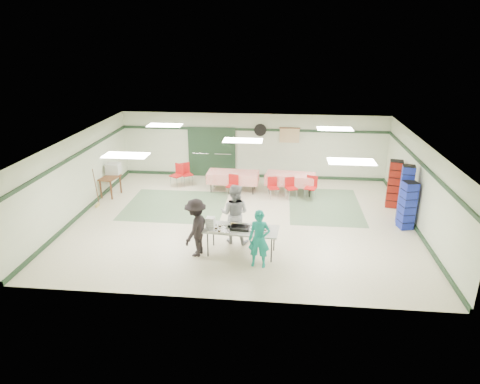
# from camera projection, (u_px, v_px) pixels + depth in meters

# --- Properties ---
(floor) EXTENTS (11.00, 11.00, 0.00)m
(floor) POSITION_uv_depth(u_px,v_px,m) (243.00, 220.00, 14.11)
(floor) COLOR beige
(floor) RESTS_ON ground
(ceiling) EXTENTS (11.00, 11.00, 0.00)m
(ceiling) POSITION_uv_depth(u_px,v_px,m) (243.00, 140.00, 13.16)
(ceiling) COLOR white
(ceiling) RESTS_ON wall_back
(wall_back) EXTENTS (11.00, 0.00, 11.00)m
(wall_back) POSITION_uv_depth(u_px,v_px,m) (253.00, 146.00, 17.82)
(wall_back) COLOR #B6C1A4
(wall_back) RESTS_ON floor
(wall_front) EXTENTS (11.00, 0.00, 11.00)m
(wall_front) POSITION_uv_depth(u_px,v_px,m) (224.00, 248.00, 9.44)
(wall_front) COLOR #B6C1A4
(wall_front) RESTS_ON floor
(wall_left) EXTENTS (0.00, 9.00, 9.00)m
(wall_left) POSITION_uv_depth(u_px,v_px,m) (78.00, 176.00, 14.15)
(wall_left) COLOR #B6C1A4
(wall_left) RESTS_ON floor
(wall_right) EXTENTS (0.00, 9.00, 9.00)m
(wall_right) POSITION_uv_depth(u_px,v_px,m) (421.00, 187.00, 13.12)
(wall_right) COLOR #B6C1A4
(wall_right) RESTS_ON floor
(trim_back) EXTENTS (11.00, 0.06, 0.10)m
(trim_back) POSITION_uv_depth(u_px,v_px,m) (253.00, 130.00, 17.55)
(trim_back) COLOR #1B321F
(trim_back) RESTS_ON wall_back
(baseboard_back) EXTENTS (11.00, 0.06, 0.12)m
(baseboard_back) POSITION_uv_depth(u_px,v_px,m) (252.00, 176.00, 18.25)
(baseboard_back) COLOR #1B321F
(baseboard_back) RESTS_ON floor
(trim_left) EXTENTS (0.06, 9.00, 0.10)m
(trim_left) POSITION_uv_depth(u_px,v_px,m) (76.00, 155.00, 13.90)
(trim_left) COLOR #1B321F
(trim_left) RESTS_ON wall_back
(baseboard_left) EXTENTS (0.06, 9.00, 0.12)m
(baseboard_left) POSITION_uv_depth(u_px,v_px,m) (84.00, 212.00, 14.60)
(baseboard_left) COLOR #1B321F
(baseboard_left) RESTS_ON floor
(trim_right) EXTENTS (0.06, 9.00, 0.10)m
(trim_right) POSITION_uv_depth(u_px,v_px,m) (423.00, 165.00, 12.88)
(trim_right) COLOR #1B321F
(trim_right) RESTS_ON wall_back
(baseboard_right) EXTENTS (0.06, 9.00, 0.12)m
(baseboard_right) POSITION_uv_depth(u_px,v_px,m) (414.00, 225.00, 13.58)
(baseboard_right) COLOR #1B321F
(baseboard_right) RESTS_ON floor
(green_patch_a) EXTENTS (3.50, 3.00, 0.01)m
(green_patch_a) POSITION_uv_depth(u_px,v_px,m) (176.00, 205.00, 15.27)
(green_patch_a) COLOR #60835F
(green_patch_a) RESTS_ON floor
(green_patch_b) EXTENTS (2.50, 3.50, 0.01)m
(green_patch_b) POSITION_uv_depth(u_px,v_px,m) (325.00, 206.00, 15.24)
(green_patch_b) COLOR #60835F
(green_patch_b) RESTS_ON floor
(double_door_left) EXTENTS (0.90, 0.06, 2.10)m
(double_door_left) POSITION_uv_depth(u_px,v_px,m) (201.00, 152.00, 18.08)
(double_door_left) COLOR gray
(double_door_left) RESTS_ON floor
(double_door_right) EXTENTS (0.90, 0.06, 2.10)m
(double_door_right) POSITION_uv_depth(u_px,v_px,m) (223.00, 153.00, 17.99)
(double_door_right) COLOR gray
(double_door_right) RESTS_ON floor
(door_frame) EXTENTS (2.00, 0.03, 2.15)m
(door_frame) POSITION_uv_depth(u_px,v_px,m) (212.00, 152.00, 18.02)
(door_frame) COLOR #1B321F
(door_frame) RESTS_ON floor
(wall_fan) EXTENTS (0.50, 0.10, 0.50)m
(wall_fan) POSITION_uv_depth(u_px,v_px,m) (260.00, 130.00, 17.49)
(wall_fan) COLOR black
(wall_fan) RESTS_ON wall_back
(scroll_banner) EXTENTS (0.80, 0.02, 0.60)m
(scroll_banner) POSITION_uv_depth(u_px,v_px,m) (289.00, 135.00, 17.45)
(scroll_banner) COLOR tan
(scroll_banner) RESTS_ON wall_back
(serving_table) EXTENTS (2.09, 0.99, 0.76)m
(serving_table) POSITION_uv_depth(u_px,v_px,m) (241.00, 230.00, 11.72)
(serving_table) COLOR #9C9C97
(serving_table) RESTS_ON floor
(sheet_tray_right) EXTENTS (0.57, 0.45, 0.02)m
(sheet_tray_right) POSITION_uv_depth(u_px,v_px,m) (260.00, 229.00, 11.66)
(sheet_tray_right) COLOR silver
(sheet_tray_right) RESTS_ON serving_table
(sheet_tray_mid) EXTENTS (0.59, 0.47, 0.02)m
(sheet_tray_mid) POSITION_uv_depth(u_px,v_px,m) (238.00, 227.00, 11.81)
(sheet_tray_mid) COLOR silver
(sheet_tray_mid) RESTS_ON serving_table
(sheet_tray_left) EXTENTS (0.67, 0.53, 0.02)m
(sheet_tray_left) POSITION_uv_depth(u_px,v_px,m) (220.00, 229.00, 11.65)
(sheet_tray_left) COLOR silver
(sheet_tray_left) RESTS_ON serving_table
(baking_pan) EXTENTS (0.54, 0.37, 0.08)m
(baking_pan) POSITION_uv_depth(u_px,v_px,m) (240.00, 228.00, 11.67)
(baking_pan) COLOR black
(baking_pan) RESTS_ON serving_table
(foam_box_stack) EXTENTS (0.25, 0.23, 0.26)m
(foam_box_stack) POSITION_uv_depth(u_px,v_px,m) (210.00, 222.00, 11.81)
(foam_box_stack) COLOR white
(foam_box_stack) RESTS_ON serving_table
(volunteer_teal) EXTENTS (0.60, 0.42, 1.56)m
(volunteer_teal) POSITION_uv_depth(u_px,v_px,m) (259.00, 239.00, 11.08)
(volunteer_teal) COLOR #148B7E
(volunteer_teal) RESTS_ON floor
(volunteer_grey) EXTENTS (0.96, 0.80, 1.78)m
(volunteer_grey) POSITION_uv_depth(u_px,v_px,m) (235.00, 214.00, 12.34)
(volunteer_grey) COLOR #9A999F
(volunteer_grey) RESTS_ON floor
(volunteer_dark) EXTENTS (0.84, 1.17, 1.64)m
(volunteer_dark) POSITION_uv_depth(u_px,v_px,m) (196.00, 228.00, 11.63)
(volunteer_dark) COLOR black
(volunteer_dark) RESTS_ON floor
(dining_table_a) EXTENTS (1.94, 1.05, 0.77)m
(dining_table_a) POSITION_uv_depth(u_px,v_px,m) (290.00, 179.00, 16.30)
(dining_table_a) COLOR red
(dining_table_a) RESTS_ON floor
(dining_table_b) EXTENTS (1.97, 0.92, 0.77)m
(dining_table_b) POSITION_uv_depth(u_px,v_px,m) (233.00, 177.00, 16.50)
(dining_table_b) COLOR red
(dining_table_b) RESTS_ON floor
(chair_a) EXTENTS (0.49, 0.49, 0.80)m
(chair_a) POSITION_uv_depth(u_px,v_px,m) (291.00, 186.00, 15.78)
(chair_a) COLOR red
(chair_a) RESTS_ON floor
(chair_b) EXTENTS (0.46, 0.46, 0.78)m
(chair_b) POSITION_uv_depth(u_px,v_px,m) (273.00, 185.00, 15.85)
(chair_b) COLOR red
(chair_b) RESTS_ON floor
(chair_c) EXTENTS (0.52, 0.52, 0.88)m
(chair_c) POSITION_uv_depth(u_px,v_px,m) (311.00, 185.00, 15.71)
(chair_c) COLOR red
(chair_c) RESTS_ON floor
(chair_d) EXTENTS (0.46, 0.46, 0.83)m
(chair_d) POSITION_uv_depth(u_px,v_px,m) (233.00, 183.00, 15.99)
(chair_d) COLOR red
(chair_d) RESTS_ON floor
(chair_loose_a) EXTENTS (0.59, 0.59, 0.91)m
(chair_loose_a) POSITION_uv_depth(u_px,v_px,m) (186.00, 172.00, 17.13)
(chair_loose_a) COLOR red
(chair_loose_a) RESTS_ON floor
(chair_loose_b) EXTENTS (0.59, 0.59, 0.92)m
(chair_loose_b) POSITION_uv_depth(u_px,v_px,m) (178.00, 173.00, 16.97)
(chair_loose_b) COLOR red
(chair_loose_b) RESTS_ON floor
(crate_stack_blue_a) EXTENTS (0.48, 0.48, 1.55)m
(crate_stack_blue_a) POSITION_uv_depth(u_px,v_px,m) (408.00, 205.00, 13.25)
(crate_stack_blue_a) COLOR #192F9A
(crate_stack_blue_a) RESTS_ON floor
(crate_stack_red) EXTENTS (0.51, 0.51, 1.68)m
(crate_stack_red) POSITION_uv_depth(u_px,v_px,m) (394.00, 184.00, 14.91)
(crate_stack_red) COLOR maroon
(crate_stack_red) RESTS_ON floor
(crate_stack_blue_b) EXTENTS (0.43, 0.43, 1.94)m
(crate_stack_blue_b) POSITION_uv_depth(u_px,v_px,m) (405.00, 195.00, 13.53)
(crate_stack_blue_b) COLOR #192F9A
(crate_stack_blue_b) RESTS_ON floor
(printer_table) EXTENTS (0.66, 0.90, 0.74)m
(printer_table) POSITION_uv_depth(u_px,v_px,m) (110.00, 180.00, 15.97)
(printer_table) COLOR brown
(printer_table) RESTS_ON floor
(office_printer) EXTENTS (0.53, 0.47, 0.40)m
(office_printer) POSITION_uv_depth(u_px,v_px,m) (113.00, 169.00, 16.25)
(office_printer) COLOR #B4B5AF
(office_printer) RESTS_ON printer_table
(broom) EXTENTS (0.08, 0.22, 1.39)m
(broom) POSITION_uv_depth(u_px,v_px,m) (96.00, 187.00, 14.95)
(broom) COLOR brown
(broom) RESTS_ON floor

